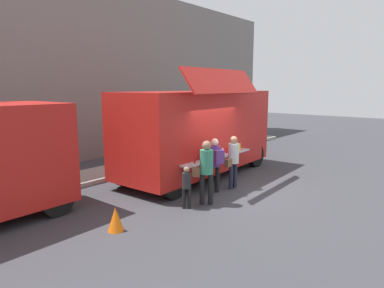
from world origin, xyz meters
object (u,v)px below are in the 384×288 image
Objects in this scene: trash_bin at (208,143)px; child_near_queue at (187,184)px; customer_front_ordering at (233,158)px; customer_rear_waiting at (206,167)px; traffic_cone_orange at (116,219)px; customer_mid_with_backpack at (215,160)px; food_truck_main at (198,130)px.

trash_bin is 0.88× the size of child_near_queue.
child_near_queue is at bearing 93.72° from customer_front_ordering.
traffic_cone_orange is at bearing 129.34° from customer_rear_waiting.
child_near_queue is (-1.57, -0.22, -0.34)m from customer_mid_with_backpack.
customer_mid_with_backpack is (-4.98, -4.02, 0.52)m from trash_bin.
trash_bin is 0.60× the size of customer_mid_with_backpack.
customer_rear_waiting reaches higher than traffic_cone_orange.
customer_front_ordering is 1.00× the size of customer_mid_with_backpack.
customer_rear_waiting is at bearing 100.48° from customer_front_ordering.
trash_bin is at bearing -26.94° from customer_mid_with_backpack.
child_near_queue is (-6.56, -4.24, 0.18)m from trash_bin.
traffic_cone_orange is 2.15m from child_near_queue.
child_near_queue is (2.09, -0.29, 0.40)m from traffic_cone_orange.
customer_rear_waiting is at bearing -52.21° from child_near_queue.
food_truck_main reaches higher than trash_bin.
customer_mid_with_backpack reaches higher than child_near_queue.
customer_rear_waiting reaches higher than trash_bin.
customer_rear_waiting reaches higher than child_near_queue.
trash_bin is (3.68, 2.32, -1.15)m from food_truck_main.
customer_front_ordering is (-0.58, -1.87, -0.66)m from food_truck_main.
child_near_queue reaches higher than trash_bin.
customer_mid_with_backpack is (3.66, -0.07, 0.75)m from traffic_cone_orange.
customer_rear_waiting is (-1.72, -0.25, 0.05)m from customer_front_ordering.
traffic_cone_orange is 3.74m from customer_mid_with_backpack.
food_truck_main reaches higher than child_near_queue.
traffic_cone_orange is 0.48× the size of child_near_queue.
customer_front_ordering is 1.74m from customer_rear_waiting.
child_near_queue is at bearing -147.09° from trash_bin.
food_truck_main is 3.60m from child_near_queue.
customer_front_ordering reaches higher than traffic_cone_orange.
food_truck_main is 11.98× the size of traffic_cone_orange.
trash_bin is (8.64, 3.95, 0.23)m from traffic_cone_orange.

